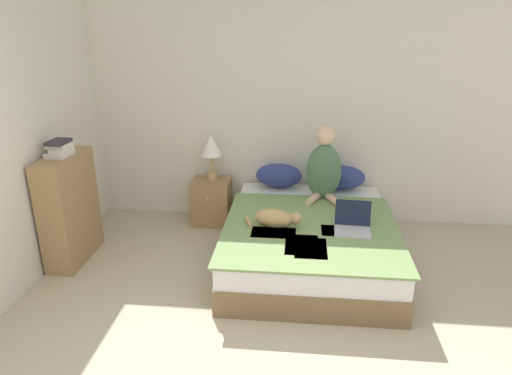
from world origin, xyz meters
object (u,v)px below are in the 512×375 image
Objects in this scene: person_sitting at (324,167)px; nightstand at (211,201)px; bookshelf at (69,209)px; table_lamp at (211,147)px; bed at (309,240)px; pillow_near at (279,175)px; pillow_far at (342,177)px; laptop_open at (353,225)px; cat_tabby at (276,218)px; book_stack_top at (60,148)px.

nightstand is (-1.24, 0.25, -0.53)m from person_sitting.
table_lamp is at bearing 40.07° from bookshelf.
pillow_near is at bearing 112.40° from bed.
bookshelf is at bearing -159.16° from pillow_far.
person_sitting is at bearing -126.33° from pillow_far.
cat_tabby is at bearing -176.36° from laptop_open.
pillow_near is at bearing 27.29° from bookshelf.
bed is at bearing 4.17° from book_stack_top.
table_lamp reaches higher than laptop_open.
bed is 0.97m from pillow_far.
bookshelf is at bearing -175.88° from bed.
pillow_far is 0.41m from person_sitting.
pillow_near is 0.81m from table_lamp.
pillow_near reaches higher than laptop_open.
nightstand is 2.21× the size of book_stack_top.
bed is 5.99× the size of laptop_open.
laptop_open is 1.84m from table_lamp.
person_sitting is at bearing -11.58° from nightstand.
pillow_near is at bearing -0.00° from table_lamp.
table_lamp reaches higher than nightstand.
pillow_near reaches higher than bed.
person_sitting is (0.48, -0.29, 0.20)m from pillow_near.
laptop_open is (0.37, -0.21, 0.28)m from bed.
laptop_open is 2.65m from bookshelf.
pillow_near reaches higher than cat_tabby.
person_sitting is 3.34× the size of book_stack_top.
laptop_open is (0.71, -1.05, -0.08)m from pillow_near.
cat_tabby is at bearing -122.09° from pillow_far.
laptop_open reaches higher than bed.
bookshelf is at bearing -139.93° from table_lamp.
person_sitting is (-0.21, -0.29, 0.20)m from pillow_far.
laptop_open is 0.32× the size of bookshelf.
person_sitting is 2.32× the size of laptop_open.
person_sitting is at bearing -31.28° from pillow_near.
pillow_far is 1.05m from laptop_open.
cat_tabby is 1.05× the size of nightstand.
nightstand is at bearing 168.42° from person_sitting.
person_sitting reaches higher than nightstand.
table_lamp reaches higher than bed.
person_sitting is at bearing 16.44° from book_stack_top.
table_lamp reaches higher than pillow_near.
laptop_open is (0.68, 0.00, -0.04)m from cat_tabby.
table_lamp is (-1.23, 0.29, 0.10)m from person_sitting.
person_sitting is (0.13, 0.55, 0.56)m from bed.
nightstand is at bearing -177.35° from pillow_near.
laptop_open reaches higher than cat_tabby.
nightstand is at bearing -111.75° from table_lamp.
nightstand is at bearing 39.40° from book_stack_top.
book_stack_top is (-2.29, -0.17, 0.90)m from bed.
table_lamp is (0.01, 0.04, 0.63)m from nightstand.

